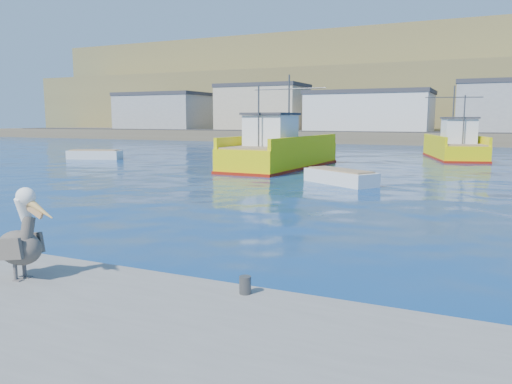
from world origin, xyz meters
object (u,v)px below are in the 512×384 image
trawler_yellow_a (280,152)px  pelican (21,240)px  skiff_left (95,155)px  skiff_mid (340,178)px  trawler_yellow_b (454,147)px

trawler_yellow_a → pelican: trawler_yellow_a is taller
skiff_left → skiff_mid: size_ratio=1.06×
trawler_yellow_b → pelican: trawler_yellow_b is taller
trawler_yellow_a → trawler_yellow_b: size_ratio=1.14×
trawler_yellow_a → skiff_mid: (6.24, -6.92, -0.78)m
trawler_yellow_a → trawler_yellow_b: 17.46m
skiff_left → trawler_yellow_a: bearing=-1.9°
trawler_yellow_b → skiff_left: size_ratio=2.28×
skiff_left → skiff_mid: (23.66, -7.49, -0.01)m
trawler_yellow_a → skiff_left: 17.45m
skiff_mid → pelican: size_ratio=2.62×
skiff_mid → pelican: bearing=-91.8°
trawler_yellow_a → skiff_left: (-17.43, 0.57, -0.77)m
trawler_yellow_a → skiff_mid: 9.35m
trawler_yellow_a → skiff_left: trawler_yellow_a is taller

